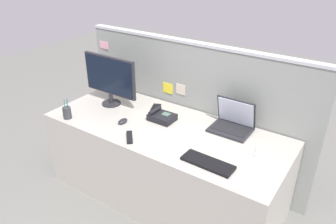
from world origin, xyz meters
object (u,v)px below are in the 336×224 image
Objects in this scene: computer_mouse_right_hand at (123,121)px; cell_phone_silver_slab at (260,152)px; cell_phone_black_slab at (156,107)px; laptop at (233,122)px; desk_phone at (162,117)px; pen_cup at (67,113)px; tv_remote at (130,137)px; keyboard_main at (208,163)px; desktop_monitor at (110,78)px.

cell_phone_silver_slab is at bearing 9.23° from computer_mouse_right_hand.
laptop is at bearing -19.60° from cell_phone_black_slab.
cell_phone_silver_slab and cell_phone_black_slab have the same top height.
laptop is 3.23× the size of computer_mouse_right_hand.
cell_phone_silver_slab is (0.88, -0.00, -0.03)m from desk_phone.
pen_cup reaches higher than cell_phone_silver_slab.
cell_phone_silver_slab is at bearing -32.54° from laptop.
cell_phone_black_slab is (-1.06, 0.16, 0.00)m from cell_phone_silver_slab.
desk_phone reaches higher than tv_remote.
cell_phone_silver_slab is (1.57, 0.43, -0.05)m from pen_cup.
pen_cup is (-1.32, -0.09, 0.04)m from keyboard_main.
pen_cup is at bearing -153.62° from laptop.
pen_cup is (-1.26, -0.63, -0.01)m from laptop.
computer_mouse_right_hand is at bearing -136.77° from desk_phone.
keyboard_main is at bearing -15.81° from desktop_monitor.
cell_phone_silver_slab is at bearing -0.28° from desk_phone.
pen_cup is (-0.69, -0.43, 0.02)m from desk_phone.
tv_remote is (-0.03, -0.39, -0.02)m from desk_phone.
laptop is (1.14, 0.20, -0.20)m from desktop_monitor.
tv_remote is at bearing -136.08° from laptop.
keyboard_main is (0.63, -0.34, -0.02)m from desk_phone.
pen_cup is 0.79m from cell_phone_black_slab.
pen_cup is at bearing -174.76° from keyboard_main.
cell_phone_silver_slab is at bearing 54.89° from keyboard_main.
keyboard_main is 0.67m from tv_remote.
desk_phone is 1.53× the size of cell_phone_black_slab.
laptop is 0.75m from cell_phone_black_slab.
computer_mouse_right_hand is 0.39m from cell_phone_black_slab.
cell_phone_black_slab is 0.83× the size of tv_remote.
desktop_monitor is at bearing 165.61° from keyboard_main.
computer_mouse_right_hand reaches higher than cell_phone_silver_slab.
keyboard_main is 2.59× the size of cell_phone_silver_slab.
desktop_monitor reaches higher than computer_mouse_right_hand.
pen_cup reaches higher than computer_mouse_right_hand.
tv_remote is (0.54, -0.38, -0.25)m from desktop_monitor.
desk_phone is at bearing 0.26° from desktop_monitor.
laptop is 0.54m from keyboard_main.
laptop is at bearing 9.83° from desktop_monitor.
computer_mouse_right_hand is (-0.87, 0.12, 0.01)m from keyboard_main.
desktop_monitor is 0.71m from tv_remote.
laptop is 0.38m from cell_phone_silver_slab.
cell_phone_black_slab is at bearing -177.32° from laptop.
desktop_monitor is 2.65× the size of desk_phone.
desktop_monitor reaches higher than pen_cup.
cell_phone_black_slab is at bearing 22.39° from desktop_monitor.
cell_phone_black_slab is (-0.75, -0.03, -0.06)m from laptop.
laptop is 0.60m from desk_phone.
cell_phone_silver_slab is at bearing 15.17° from pen_cup.
desktop_monitor is 4.04× the size of cell_phone_black_slab.
laptop is at bearing 97.92° from keyboard_main.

